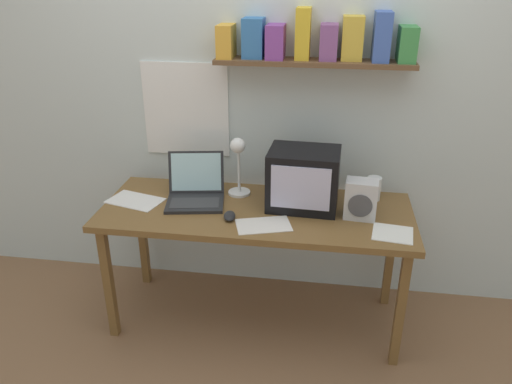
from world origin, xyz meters
name	(u,v)px	position (x,y,z in m)	size (l,w,h in m)	color
ground_plane	(256,317)	(0.00, 0.00, 0.00)	(12.00, 12.00, 0.00)	#8E6546
back_wall	(268,81)	(0.01, 0.43, 1.31)	(5.60, 0.24, 2.60)	silver
corner_desk	(256,220)	(0.00, 0.00, 0.65)	(1.66, 0.65, 0.72)	brown
crt_monitor	(303,179)	(0.24, 0.08, 0.87)	(0.38, 0.31, 0.32)	black
laptop	(196,189)	(-0.35, 0.07, 0.78)	(0.35, 0.35, 0.24)	#232326
desk_lamp	(238,160)	(-0.12, 0.15, 0.93)	(0.13, 0.15, 0.35)	white
juice_glass	(374,190)	(0.62, 0.22, 0.78)	(0.08, 0.08, 0.13)	white
space_heater	(361,199)	(0.54, -0.02, 0.82)	(0.17, 0.13, 0.20)	silver
computer_mouse	(230,216)	(-0.12, -0.13, 0.73)	(0.07, 0.11, 0.03)	#232326
printed_handout	(263,225)	(0.06, -0.18, 0.72)	(0.31, 0.24, 0.00)	silver
open_notebook	(135,201)	(-0.67, 0.00, 0.72)	(0.33, 0.25, 0.00)	white
loose_paper_near_laptop	(393,233)	(0.70, -0.17, 0.72)	(0.21, 0.20, 0.00)	white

